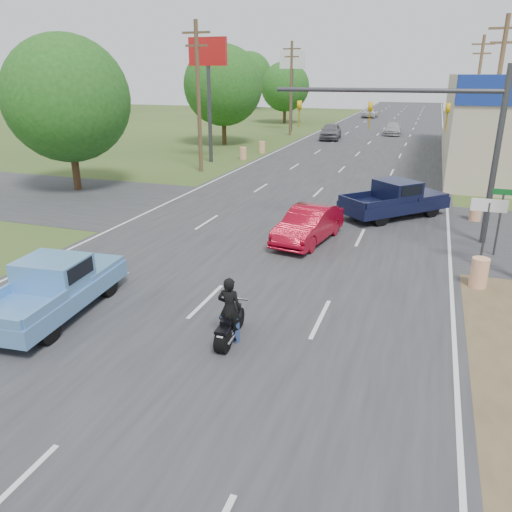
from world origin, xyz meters
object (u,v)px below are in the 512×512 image
at_px(red_convertible, 308,225).
at_px(distant_car_grey, 331,131).
at_px(motorcycle, 229,328).
at_px(distant_car_white, 370,113).
at_px(distant_car_silver, 393,129).
at_px(blue_pickup, 56,285).
at_px(rider, 230,312).
at_px(navy_pickup, 397,199).

relative_size(red_convertible, distant_car_grey, 0.88).
relative_size(motorcycle, distant_car_white, 0.41).
height_order(red_convertible, distant_car_silver, red_convertible).
distance_m(blue_pickup, distant_car_white, 74.04).
relative_size(rider, distant_car_grey, 0.34).
height_order(blue_pickup, navy_pickup, navy_pickup).
distance_m(red_convertible, blue_pickup, 10.34).
distance_m(distant_car_grey, distant_car_white, 30.47).
height_order(distant_car_grey, distant_car_silver, distant_car_grey).
bearing_deg(distant_car_silver, distant_car_white, 101.06).
height_order(rider, distant_car_silver, rider).
relative_size(motorcycle, rider, 1.12).
bearing_deg(distant_car_silver, rider, -91.85).
height_order(motorcycle, distant_car_grey, distant_car_grey).
xyz_separation_m(motorcycle, distant_car_grey, (-5.92, 43.57, 0.42)).
bearing_deg(rider, blue_pickup, -2.17).
xyz_separation_m(blue_pickup, distant_car_grey, (-0.50, 43.58, 0.00)).
bearing_deg(motorcycle, distant_car_grey, 95.13).
bearing_deg(red_convertible, distant_car_grey, 109.44).
bearing_deg(motorcycle, red_convertible, 87.60).
distance_m(red_convertible, distant_car_silver, 41.48).
bearing_deg(distant_car_silver, red_convertible, -91.89).
bearing_deg(navy_pickup, distant_car_silver, 137.64).
relative_size(rider, distant_car_silver, 0.37).
height_order(rider, distant_car_white, rider).
height_order(motorcycle, rider, rider).
bearing_deg(red_convertible, navy_pickup, 68.84).
bearing_deg(red_convertible, blue_pickup, -111.59).
relative_size(rider, blue_pickup, 0.33).
xyz_separation_m(rider, distant_car_white, (-5.48, 74.00, -0.21)).
relative_size(rider, navy_pickup, 0.32).
xyz_separation_m(distant_car_grey, distant_car_white, (0.44, 30.47, -0.20)).
bearing_deg(rider, distant_car_silver, -92.58).
relative_size(motorcycle, navy_pickup, 0.36).
bearing_deg(navy_pickup, distant_car_grey, 149.71).
xyz_separation_m(rider, navy_pickup, (3.11, 14.02, 0.05)).
xyz_separation_m(blue_pickup, distant_car_silver, (5.39, 50.31, -0.18)).
bearing_deg(navy_pickup, distant_car_white, 140.85).
relative_size(navy_pickup, distant_car_silver, 1.15).
bearing_deg(rider, distant_car_white, -88.37).
bearing_deg(distant_car_silver, distant_car_grey, -133.09).
distance_m(motorcycle, distant_car_white, 74.24).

